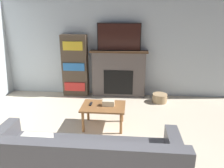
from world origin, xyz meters
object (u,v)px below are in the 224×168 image
fireplace (119,74)px  storage_basket (160,98)px  couch (83,166)px  tv (119,37)px  coffee_table (103,109)px  bookshelf (75,66)px

fireplace → storage_basket: 1.20m
couch → tv: bearing=85.8°
fireplace → couch: size_ratio=0.61×
coffee_table → bookshelf: bearing=119.8°
tv → couch: size_ratio=0.45×
fireplace → coffee_table: fireplace is taller
fireplace → bookshelf: size_ratio=0.92×
bookshelf → storage_basket: (2.16, -0.33, -0.68)m
fireplace → coffee_table: (-0.18, -1.68, -0.23)m
couch → coffee_table: 1.53m
fireplace → tv: (0.00, -0.02, 0.93)m
tv → coffee_table: bearing=-96.1°
tv → storage_basket: (1.03, -0.33, -1.42)m
couch → bookshelf: (-0.90, 3.18, 0.50)m
fireplace → couch: bearing=-94.1°
storage_basket → coffee_table: bearing=-132.3°
coffee_table → tv: bearing=83.9°
bookshelf → storage_basket: size_ratio=4.44×
coffee_table → bookshelf: 1.96m
storage_basket → bookshelf: bearing=171.3°
coffee_table → storage_basket: (1.21, 1.33, -0.27)m
fireplace → couch: 3.23m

